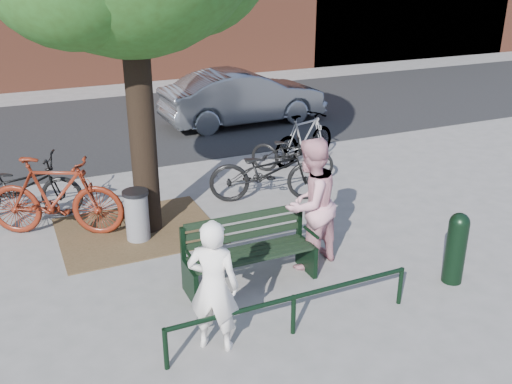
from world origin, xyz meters
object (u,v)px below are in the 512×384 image
person_left (213,286)px  person_right (310,204)px  park_bench (248,249)px  bollard (456,246)px  bicycle_c (268,171)px  parked_car (243,97)px  litter_bin (137,215)px

person_left → person_right: size_ratio=0.83×
park_bench → bollard: 2.73m
person_right → person_left: bearing=10.6°
bicycle_c → parked_car: size_ratio=0.49×
person_left → bicycle_c: bearing=-89.1°
bollard → litter_bin: (-3.53, 2.95, -0.12)m
person_right → bicycle_c: 2.41m
bollard → bicycle_c: (-1.04, 3.54, 0.02)m
person_left → bollard: 3.39m
bicycle_c → bollard: bearing=-144.2°
park_bench → person_right: size_ratio=0.94×
park_bench → litter_bin: (-1.05, 1.82, -0.07)m
bicycle_c → parked_car: bearing=1.0°
park_bench → litter_bin: size_ratio=2.16×
park_bench → person_right: person_right is taller
bollard → bicycle_c: bearing=106.3°
person_left → park_bench: bearing=-94.1°
person_right → litter_bin: bearing=-63.5°
person_left → litter_bin: bearing=-52.7°
parked_car → litter_bin: bearing=141.7°
person_left → bollard: person_left is taller
bicycle_c → person_right: bearing=-172.5°
park_bench → litter_bin: 2.10m
litter_bin → bicycle_c: bearing=13.3°
person_left → person_right: person_right is taller
bollard → litter_bin: size_ratio=1.23×
person_left → bollard: bearing=-145.7°
park_bench → person_left: bearing=-128.6°
bollard → parked_car: size_ratio=0.23×
person_left → person_right: bearing=-112.6°
bollard → litter_bin: bollard is taller
person_right → parked_car: size_ratio=0.44×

